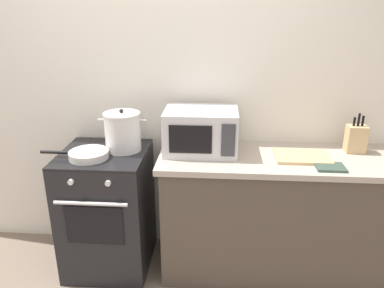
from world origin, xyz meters
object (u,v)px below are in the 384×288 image
at_px(stove, 108,210).
at_px(cutting_board, 302,156).
at_px(stock_pot, 123,132).
at_px(oven_mitt, 330,167).
at_px(frying_pan, 88,154).
at_px(knife_block, 356,139).
at_px(microwave, 201,131).

height_order(stove, cutting_board, cutting_board).
relative_size(stock_pot, oven_mitt, 1.88).
height_order(stock_pot, frying_pan, stock_pot).
bearing_deg(stove, knife_block, 4.60).
xyz_separation_m(stove, microwave, (0.68, 0.08, 0.61)).
distance_m(stove, frying_pan, 0.50).
relative_size(stove, stock_pot, 2.72).
bearing_deg(cutting_board, stove, -179.95).
relative_size(stock_pot, frying_pan, 0.73).
bearing_deg(stock_pot, microwave, 1.63).
xyz_separation_m(cutting_board, knife_block, (0.39, 0.14, 0.09)).
bearing_deg(stove, stock_pot, 25.26).
bearing_deg(cutting_board, frying_pan, -175.81).
bearing_deg(microwave, knife_block, 3.31).
distance_m(stock_pot, frying_pan, 0.29).
height_order(frying_pan, oven_mitt, frying_pan).
bearing_deg(oven_mitt, cutting_board, 132.12).
bearing_deg(cutting_board, oven_mitt, -47.88).
bearing_deg(oven_mitt, frying_pan, 178.02).
xyz_separation_m(microwave, cutting_board, (0.69, -0.08, -0.14)).
xyz_separation_m(stock_pot, microwave, (0.55, 0.02, 0.01)).
xyz_separation_m(frying_pan, oven_mitt, (1.58, -0.05, -0.02)).
xyz_separation_m(microwave, oven_mitt, (0.83, -0.24, -0.14)).
xyz_separation_m(stove, cutting_board, (1.37, 0.00, 0.47)).
relative_size(stock_pot, cutting_board, 0.94).
relative_size(frying_pan, knife_block, 1.67).
height_order(stove, microwave, microwave).
distance_m(frying_pan, knife_block, 1.84).
distance_m(microwave, cutting_board, 0.70).
height_order(stove, oven_mitt, oven_mitt).
bearing_deg(microwave, frying_pan, -166.28).
bearing_deg(oven_mitt, knife_block, 51.06).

